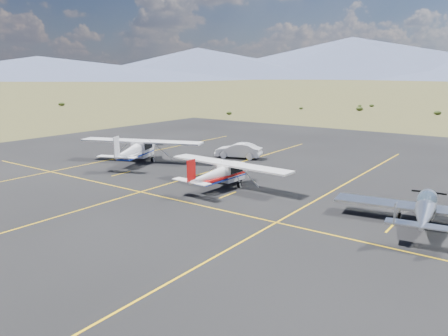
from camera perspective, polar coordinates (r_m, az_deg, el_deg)
ground at (r=29.60m, az=15.95°, el=-4.47°), size 1600.00×1600.00×0.00m
apron at (r=32.49m, az=4.29°, el=-2.51°), size 72.00×72.00×0.02m
aircraft_low_wing at (r=26.48m, az=24.83°, el=-4.79°), size 7.35×10.16×2.20m
aircraft_cessna at (r=31.87m, az=-0.40°, el=-0.61°), size 6.21×10.37×2.62m
aircraft_plain at (r=41.35m, az=-11.41°, el=2.43°), size 8.49×11.70×3.03m
sedan at (r=43.17m, az=1.89°, el=2.30°), size 2.82×4.82×1.50m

